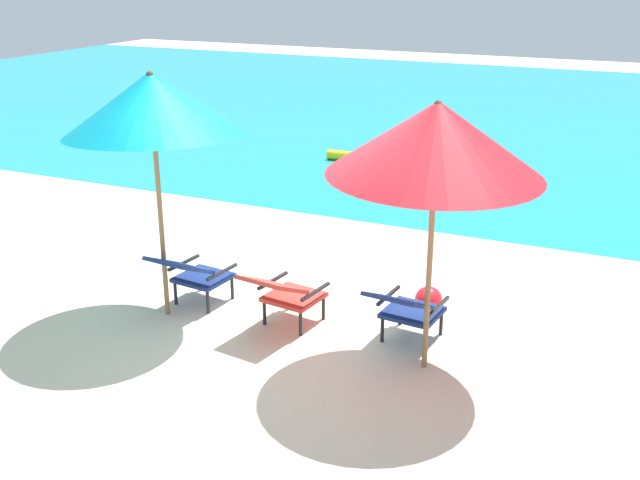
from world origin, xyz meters
TOP-DOWN VIEW (x-y plane):
  - ground_plane at (0.00, 4.00)m, footprint 40.00×40.00m
  - ocean_band at (0.00, 12.09)m, footprint 40.00×18.00m
  - swim_buoy at (-1.72, 6.19)m, footprint 1.60×0.18m
  - lounge_chair_left at (-1.20, -0.30)m, footprint 0.63×0.93m
  - lounge_chair_center at (-0.10, -0.34)m, footprint 0.65×0.94m
  - lounge_chair_right at (1.11, -0.18)m, footprint 0.61×0.92m
  - beach_umbrella_left at (-1.37, -0.55)m, footprint 2.38×2.39m
  - beach_umbrella_right at (1.40, -0.49)m, footprint 2.53×2.53m
  - beach_ball at (1.10, 0.61)m, footprint 0.29×0.29m

SIDE VIEW (x-z plane):
  - ground_plane at x=0.00m, z-range 0.00..0.00m
  - ocean_band at x=0.00m, z-range 0.00..0.01m
  - swim_buoy at x=-1.72m, z-range 0.01..0.19m
  - beach_ball at x=1.10m, z-range 0.00..0.29m
  - lounge_chair_left at x=-1.20m, z-range 0.06..0.75m
  - lounge_chair_center at x=-0.10m, z-range 0.06..0.75m
  - lounge_chair_right at x=1.11m, z-range 0.06..0.75m
  - beach_umbrella_right at x=1.40m, z-range 0.89..3.32m
  - beach_umbrella_left at x=-1.37m, z-range 0.92..3.47m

